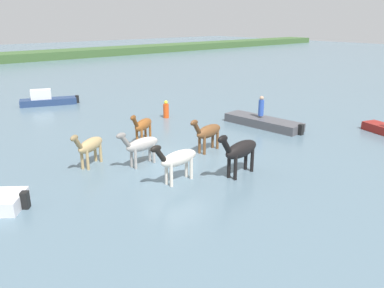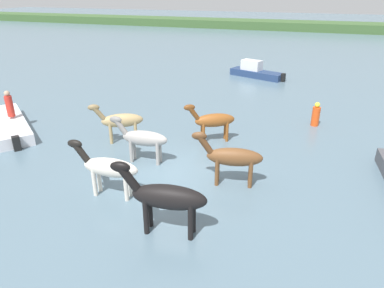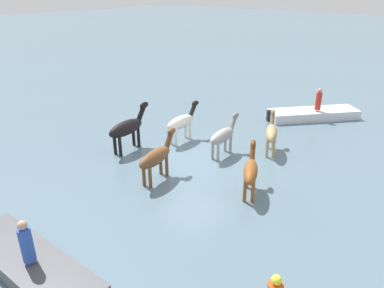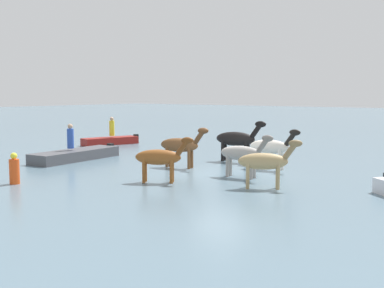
{
  "view_description": "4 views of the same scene",
  "coord_description": "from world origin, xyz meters",
  "px_view_note": "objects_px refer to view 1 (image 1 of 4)",
  "views": [
    {
      "loc": [
        -10.03,
        -12.99,
        6.19
      ],
      "look_at": [
        0.71,
        -0.43,
        0.76
      ],
      "focal_mm": 36.12,
      "sensor_mm": 36.0,
      "label": 1
    },
    {
      "loc": [
        4.21,
        -10.02,
        5.98
      ],
      "look_at": [
        0.48,
        0.51,
        0.99
      ],
      "focal_mm": 32.9,
      "sensor_mm": 36.0,
      "label": 2
    },
    {
      "loc": [
        10.2,
        9.25,
        7.0
      ],
      "look_at": [
        0.52,
        0.41,
        1.16
      ],
      "focal_mm": 33.76,
      "sensor_mm": 36.0,
      "label": 3
    },
    {
      "loc": [
        -11.08,
        16.57,
        3.3
      ],
      "look_at": [
        0.98,
        0.56,
        1.17
      ],
      "focal_mm": 45.63,
      "sensor_mm": 36.0,
      "label": 4
    }
  ],
  "objects_px": {
    "horse_dun_straggler": "(177,159)",
    "horse_lead": "(143,125)",
    "horse_chestnut_trailing": "(208,132)",
    "buoy_channel_marker": "(166,110)",
    "horse_mid_herd": "(90,146)",
    "horse_gray_outer": "(240,150)",
    "boat_skiff_near": "(263,123)",
    "boat_tender_starboard": "(47,101)",
    "horse_pinto_flank": "(141,145)",
    "person_helmsman_aft": "(261,107)"
  },
  "relations": [
    {
      "from": "horse_dun_straggler",
      "to": "boat_skiff_near",
      "type": "bearing_deg",
      "value": -164.82
    },
    {
      "from": "horse_pinto_flank",
      "to": "buoy_channel_marker",
      "type": "distance_m",
      "value": 8.48
    },
    {
      "from": "horse_pinto_flank",
      "to": "person_helmsman_aft",
      "type": "height_order",
      "value": "person_helmsman_aft"
    },
    {
      "from": "horse_dun_straggler",
      "to": "horse_mid_herd",
      "type": "distance_m",
      "value": 4.23
    },
    {
      "from": "horse_lead",
      "to": "buoy_channel_marker",
      "type": "bearing_deg",
      "value": -170.82
    },
    {
      "from": "horse_pinto_flank",
      "to": "horse_mid_herd",
      "type": "distance_m",
      "value": 2.21
    },
    {
      "from": "horse_gray_outer",
      "to": "horse_lead",
      "type": "height_order",
      "value": "horse_gray_outer"
    },
    {
      "from": "horse_gray_outer",
      "to": "buoy_channel_marker",
      "type": "height_order",
      "value": "horse_gray_outer"
    },
    {
      "from": "person_helmsman_aft",
      "to": "buoy_channel_marker",
      "type": "distance_m",
      "value": 6.1
    },
    {
      "from": "horse_dun_straggler",
      "to": "horse_gray_outer",
      "type": "height_order",
      "value": "horse_gray_outer"
    },
    {
      "from": "horse_pinto_flank",
      "to": "horse_chestnut_trailing",
      "type": "bearing_deg",
      "value": 165.76
    },
    {
      "from": "horse_mid_herd",
      "to": "buoy_channel_marker",
      "type": "relative_size",
      "value": 1.8
    },
    {
      "from": "horse_dun_straggler",
      "to": "buoy_channel_marker",
      "type": "xyz_separation_m",
      "value": [
        5.83,
        8.52,
        -0.47
      ]
    },
    {
      "from": "horse_dun_straggler",
      "to": "horse_mid_herd",
      "type": "bearing_deg",
      "value": -68.76
    },
    {
      "from": "horse_mid_herd",
      "to": "horse_gray_outer",
      "type": "distance_m",
      "value": 6.44
    },
    {
      "from": "horse_mid_herd",
      "to": "horse_gray_outer",
      "type": "xyz_separation_m",
      "value": [
        4.17,
        -4.91,
        0.15
      ]
    },
    {
      "from": "horse_chestnut_trailing",
      "to": "boat_skiff_near",
      "type": "bearing_deg",
      "value": -179.64
    },
    {
      "from": "horse_mid_herd",
      "to": "boat_skiff_near",
      "type": "bearing_deg",
      "value": 145.57
    },
    {
      "from": "boat_skiff_near",
      "to": "boat_tender_starboard",
      "type": "distance_m",
      "value": 16.13
    },
    {
      "from": "horse_chestnut_trailing",
      "to": "buoy_channel_marker",
      "type": "height_order",
      "value": "horse_chestnut_trailing"
    },
    {
      "from": "horse_pinto_flank",
      "to": "person_helmsman_aft",
      "type": "relative_size",
      "value": 1.86
    },
    {
      "from": "horse_lead",
      "to": "buoy_channel_marker",
      "type": "relative_size",
      "value": 1.78
    },
    {
      "from": "horse_pinto_flank",
      "to": "horse_lead",
      "type": "height_order",
      "value": "horse_pinto_flank"
    },
    {
      "from": "horse_dun_straggler",
      "to": "horse_lead",
      "type": "relative_size",
      "value": 1.13
    },
    {
      "from": "horse_lead",
      "to": "boat_skiff_near",
      "type": "distance_m",
      "value": 7.5
    },
    {
      "from": "horse_gray_outer",
      "to": "horse_mid_herd",
      "type": "bearing_deg",
      "value": -57.18
    },
    {
      "from": "boat_tender_starboard",
      "to": "person_helmsman_aft",
      "type": "distance_m",
      "value": 15.94
    },
    {
      "from": "boat_skiff_near",
      "to": "buoy_channel_marker",
      "type": "xyz_separation_m",
      "value": [
        -3.15,
        5.42,
        0.34
      ]
    },
    {
      "from": "horse_chestnut_trailing",
      "to": "horse_gray_outer",
      "type": "xyz_separation_m",
      "value": [
        -1.01,
        -3.01,
        0.1
      ]
    },
    {
      "from": "buoy_channel_marker",
      "to": "person_helmsman_aft",
      "type": "bearing_deg",
      "value": -58.09
    },
    {
      "from": "horse_chestnut_trailing",
      "to": "horse_lead",
      "type": "height_order",
      "value": "horse_chestnut_trailing"
    },
    {
      "from": "horse_pinto_flank",
      "to": "horse_dun_straggler",
      "type": "xyz_separation_m",
      "value": [
        0.07,
        -2.45,
        0.04
      ]
    },
    {
      "from": "boat_skiff_near",
      "to": "horse_mid_herd",
      "type": "bearing_deg",
      "value": 81.43
    },
    {
      "from": "horse_lead",
      "to": "buoy_channel_marker",
      "type": "distance_m",
      "value": 5.27
    },
    {
      "from": "horse_chestnut_trailing",
      "to": "horse_lead",
      "type": "distance_m",
      "value": 3.58
    },
    {
      "from": "boat_skiff_near",
      "to": "horse_dun_straggler",
      "type": "bearing_deg",
      "value": 104.32
    },
    {
      "from": "horse_gray_outer",
      "to": "boat_skiff_near",
      "type": "distance_m",
      "value": 7.88
    },
    {
      "from": "horse_gray_outer",
      "to": "buoy_channel_marker",
      "type": "relative_size",
      "value": 2.24
    },
    {
      "from": "horse_dun_straggler",
      "to": "buoy_channel_marker",
      "type": "distance_m",
      "value": 10.34
    },
    {
      "from": "horse_gray_outer",
      "to": "boat_tender_starboard",
      "type": "distance_m",
      "value": 18.5
    },
    {
      "from": "horse_pinto_flank",
      "to": "horse_mid_herd",
      "type": "xyz_separation_m",
      "value": [
        -1.72,
        1.38,
        -0.01
      ]
    },
    {
      "from": "horse_pinto_flank",
      "to": "horse_lead",
      "type": "xyz_separation_m",
      "value": [
        1.88,
        2.7,
        -0.01
      ]
    },
    {
      "from": "buoy_channel_marker",
      "to": "horse_gray_outer",
      "type": "bearing_deg",
      "value": -109.8
    },
    {
      "from": "boat_tender_starboard",
      "to": "horse_pinto_flank",
      "type": "bearing_deg",
      "value": 104.4
    },
    {
      "from": "horse_pinto_flank",
      "to": "horse_mid_herd",
      "type": "bearing_deg",
      "value": -44.34
    },
    {
      "from": "boat_tender_starboard",
      "to": "boat_skiff_near",
      "type": "bearing_deg",
      "value": 138.07
    },
    {
      "from": "horse_chestnut_trailing",
      "to": "horse_lead",
      "type": "relative_size",
      "value": 1.15
    },
    {
      "from": "horse_pinto_flank",
      "to": "horse_dun_straggler",
      "type": "bearing_deg",
      "value": 85.91
    },
    {
      "from": "person_helmsman_aft",
      "to": "boat_skiff_near",
      "type": "bearing_deg",
      "value": -101.43
    },
    {
      "from": "horse_lead",
      "to": "person_helmsman_aft",
      "type": "distance_m",
      "value": 7.45
    }
  ]
}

